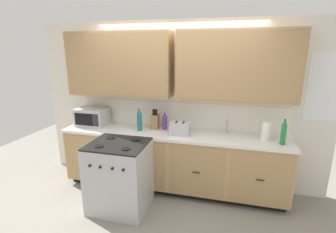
# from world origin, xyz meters

# --- Properties ---
(ground_plane) EXTENTS (8.32, 8.32, 0.00)m
(ground_plane) POSITION_xyz_m (0.00, 0.00, 0.00)
(ground_plane) COLOR gray
(wall_unit) EXTENTS (4.53, 0.40, 2.54)m
(wall_unit) POSITION_xyz_m (0.00, 0.50, 1.68)
(wall_unit) COLOR white
(wall_unit) RESTS_ON ground_plane
(counter_run) EXTENTS (3.36, 0.64, 0.93)m
(counter_run) POSITION_xyz_m (0.00, 0.30, 0.48)
(counter_run) COLOR black
(counter_run) RESTS_ON ground_plane
(stove_range) EXTENTS (0.76, 0.68, 0.95)m
(stove_range) POSITION_xyz_m (-0.57, -0.33, 0.47)
(stove_range) COLOR #B7B7BC
(stove_range) RESTS_ON ground_plane
(microwave) EXTENTS (0.48, 0.37, 0.28)m
(microwave) POSITION_xyz_m (-1.35, 0.35, 1.07)
(microwave) COLOR #B7B7BC
(microwave) RESTS_ON counter_run
(toaster) EXTENTS (0.28, 0.18, 0.19)m
(toaster) POSITION_xyz_m (0.13, 0.23, 1.02)
(toaster) COLOR #B7B7BC
(toaster) RESTS_ON counter_run
(knife_block) EXTENTS (0.11, 0.14, 0.31)m
(knife_block) POSITION_xyz_m (-0.30, 0.42, 1.04)
(knife_block) COLOR #9C794E
(knife_block) RESTS_ON counter_run
(sink_faucet) EXTENTS (0.02, 0.02, 0.20)m
(sink_faucet) POSITION_xyz_m (0.78, 0.51, 1.03)
(sink_faucet) COLOR #B2B5BA
(sink_faucet) RESTS_ON counter_run
(paper_towel_roll) EXTENTS (0.12, 0.12, 0.26)m
(paper_towel_roll) POSITION_xyz_m (1.30, 0.28, 1.06)
(paper_towel_roll) COLOR white
(paper_towel_roll) RESTS_ON counter_run
(bottle_teal) EXTENTS (0.08, 0.08, 0.33)m
(bottle_teal) POSITION_xyz_m (-0.50, 0.27, 1.09)
(bottle_teal) COLOR #1E707A
(bottle_teal) RESTS_ON counter_run
(bottle_green) EXTENTS (0.07, 0.07, 0.34)m
(bottle_green) POSITION_xyz_m (1.50, 0.19, 1.09)
(bottle_green) COLOR #237A38
(bottle_green) RESTS_ON counter_run
(bottle_violet) EXTENTS (0.08, 0.08, 0.26)m
(bottle_violet) POSITION_xyz_m (-0.14, 0.42, 1.05)
(bottle_violet) COLOR #663384
(bottle_violet) RESTS_ON counter_run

